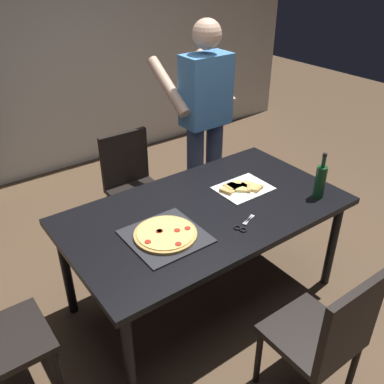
{
  "coord_description": "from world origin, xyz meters",
  "views": [
    {
      "loc": [
        -1.4,
        -1.76,
        2.19
      ],
      "look_at": [
        0.0,
        0.15,
        0.8
      ],
      "focal_mm": 39.26,
      "sensor_mm": 36.0,
      "label": 1
    }
  ],
  "objects_px": {
    "dining_table": "(206,217)",
    "chair_far_side": "(132,180)",
    "person_serving_pizza": "(204,118)",
    "chair_near_camera": "(327,335)",
    "wine_bottle": "(320,181)",
    "pepperoni_pizza_on_tray": "(166,235)",
    "kitchen_scissors": "(243,225)"
  },
  "relations": [
    {
      "from": "chair_far_side",
      "to": "person_serving_pizza",
      "type": "relative_size",
      "value": 0.51
    },
    {
      "from": "dining_table",
      "to": "kitchen_scissors",
      "type": "distance_m",
      "value": 0.3
    },
    {
      "from": "dining_table",
      "to": "person_serving_pizza",
      "type": "relative_size",
      "value": 1.03
    },
    {
      "from": "kitchen_scissors",
      "to": "dining_table",
      "type": "bearing_deg",
      "value": 101.63
    },
    {
      "from": "pepperoni_pizza_on_tray",
      "to": "dining_table",
      "type": "bearing_deg",
      "value": 15.37
    },
    {
      "from": "chair_near_camera",
      "to": "kitchen_scissors",
      "type": "xyz_separation_m",
      "value": [
        0.06,
        0.7,
        0.24
      ]
    },
    {
      "from": "kitchen_scissors",
      "to": "chair_far_side",
      "type": "bearing_deg",
      "value": 92.64
    },
    {
      "from": "dining_table",
      "to": "chair_near_camera",
      "type": "distance_m",
      "value": 1.01
    },
    {
      "from": "chair_far_side",
      "to": "wine_bottle",
      "type": "xyz_separation_m",
      "value": [
        0.69,
        -1.31,
        0.36
      ]
    },
    {
      "from": "wine_bottle",
      "to": "kitchen_scissors",
      "type": "xyz_separation_m",
      "value": [
        -0.63,
        0.04,
        -0.11
      ]
    },
    {
      "from": "chair_far_side",
      "to": "wine_bottle",
      "type": "bearing_deg",
      "value": -62.31
    },
    {
      "from": "wine_bottle",
      "to": "kitchen_scissors",
      "type": "height_order",
      "value": "wine_bottle"
    },
    {
      "from": "dining_table",
      "to": "chair_near_camera",
      "type": "xyz_separation_m",
      "value": [
        -0.0,
        -0.99,
        -0.17
      ]
    },
    {
      "from": "chair_far_side",
      "to": "pepperoni_pizza_on_tray",
      "type": "distance_m",
      "value": 1.18
    },
    {
      "from": "dining_table",
      "to": "pepperoni_pizza_on_tray",
      "type": "bearing_deg",
      "value": -164.63
    },
    {
      "from": "dining_table",
      "to": "chair_far_side",
      "type": "bearing_deg",
      "value": 90.0
    },
    {
      "from": "kitchen_scissors",
      "to": "chair_near_camera",
      "type": "bearing_deg",
      "value": -94.78
    },
    {
      "from": "dining_table",
      "to": "pepperoni_pizza_on_tray",
      "type": "xyz_separation_m",
      "value": [
        -0.37,
        -0.1,
        0.08
      ]
    },
    {
      "from": "kitchen_scissors",
      "to": "person_serving_pizza",
      "type": "bearing_deg",
      "value": 63.9
    },
    {
      "from": "chair_near_camera",
      "to": "pepperoni_pizza_on_tray",
      "type": "relative_size",
      "value": 2.12
    },
    {
      "from": "chair_far_side",
      "to": "dining_table",
      "type": "bearing_deg",
      "value": -90.0
    },
    {
      "from": "chair_far_side",
      "to": "kitchen_scissors",
      "type": "xyz_separation_m",
      "value": [
        0.06,
        -1.28,
        0.24
      ]
    },
    {
      "from": "pepperoni_pizza_on_tray",
      "to": "wine_bottle",
      "type": "bearing_deg",
      "value": -11.77
    },
    {
      "from": "dining_table",
      "to": "person_serving_pizza",
      "type": "xyz_separation_m",
      "value": [
        0.58,
        0.77,
        0.31
      ]
    },
    {
      "from": "chair_near_camera",
      "to": "wine_bottle",
      "type": "height_order",
      "value": "wine_bottle"
    },
    {
      "from": "chair_near_camera",
      "to": "person_serving_pizza",
      "type": "distance_m",
      "value": 1.92
    },
    {
      "from": "chair_near_camera",
      "to": "person_serving_pizza",
      "type": "bearing_deg",
      "value": 71.87
    },
    {
      "from": "dining_table",
      "to": "chair_far_side",
      "type": "distance_m",
      "value": 1.01
    },
    {
      "from": "wine_bottle",
      "to": "chair_near_camera",
      "type": "bearing_deg",
      "value": -135.99
    },
    {
      "from": "dining_table",
      "to": "wine_bottle",
      "type": "height_order",
      "value": "wine_bottle"
    },
    {
      "from": "chair_near_camera",
      "to": "chair_far_side",
      "type": "distance_m",
      "value": 1.98
    },
    {
      "from": "pepperoni_pizza_on_tray",
      "to": "kitchen_scissors",
      "type": "xyz_separation_m",
      "value": [
        0.43,
        -0.18,
        -0.01
      ]
    }
  ]
}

